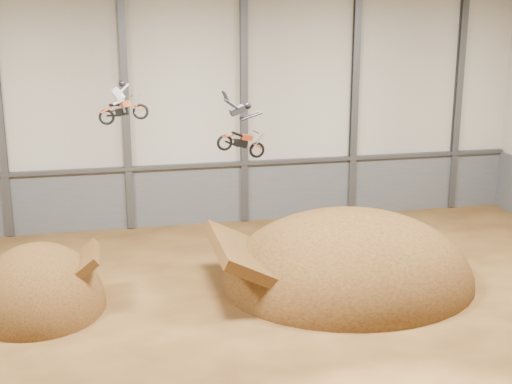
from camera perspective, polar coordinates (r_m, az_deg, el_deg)
floor at (r=28.47m, az=-1.63°, el=-11.54°), size 40.00×40.00×0.00m
back_wall at (r=40.69m, az=-5.67°, el=6.91°), size 40.00×0.10×14.00m
lower_band_back at (r=41.67m, az=-5.46°, el=-0.27°), size 39.80×0.18×3.50m
steel_rail at (r=41.08m, az=-5.50°, el=2.10°), size 39.80×0.35×0.20m
steel_column_2 at (r=40.25m, az=-10.38°, el=6.65°), size 0.40×0.36×13.90m
steel_column_3 at (r=41.01m, az=-0.97°, el=7.05°), size 0.40×0.36×13.90m
steel_column_4 at (r=42.81m, az=7.88°, el=7.25°), size 0.40×0.36×13.90m
steel_column_5 at (r=45.52m, az=15.86°, el=7.29°), size 0.40×0.36×13.90m
takeoff_ramp at (r=32.26m, az=-16.90°, el=-8.90°), size 5.61×6.48×5.61m
landing_ramp at (r=33.80m, az=7.36°, el=-7.21°), size 11.77×10.41×6.79m
fmx_rider_a at (r=30.48m, az=-10.50°, el=7.28°), size 2.41×1.06×2.17m
fmx_rider_b at (r=28.44m, az=-1.40°, el=5.36°), size 3.33×1.14×3.00m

